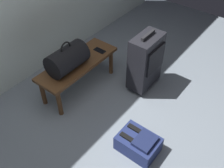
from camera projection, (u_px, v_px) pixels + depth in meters
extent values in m
plane|color=slate|center=(111.00, 160.00, 2.43)|extent=(6.60, 6.60, 0.00)
cube|color=brown|center=(78.00, 63.00, 2.92)|extent=(1.00, 0.36, 0.04)
cylinder|color=brown|center=(59.00, 103.00, 2.73)|extent=(0.05, 0.05, 0.34)
cylinder|color=brown|center=(111.00, 62.00, 3.24)|extent=(0.05, 0.05, 0.34)
cylinder|color=brown|center=(43.00, 92.00, 2.85)|extent=(0.05, 0.05, 0.34)
cylinder|color=brown|center=(95.00, 54.00, 3.36)|extent=(0.05, 0.05, 0.34)
cylinder|color=black|center=(67.00, 59.00, 2.74)|extent=(0.44, 0.26, 0.26)
torus|color=black|center=(66.00, 48.00, 2.64)|extent=(0.14, 0.02, 0.14)
cube|color=black|center=(100.00, 50.00, 3.07)|extent=(0.07, 0.14, 0.01)
cube|color=black|center=(100.00, 50.00, 3.06)|extent=(0.06, 0.13, 0.00)
cube|color=black|center=(145.00, 61.00, 2.93)|extent=(0.40, 0.23, 0.64)
cube|color=black|center=(156.00, 60.00, 2.82)|extent=(0.32, 0.02, 0.29)
cube|color=#262628|center=(148.00, 35.00, 2.70)|extent=(0.23, 0.03, 0.04)
cylinder|color=black|center=(131.00, 87.00, 3.12)|extent=(0.02, 0.05, 0.05)
cylinder|color=black|center=(144.00, 75.00, 3.29)|extent=(0.02, 0.05, 0.05)
cube|color=navy|center=(138.00, 144.00, 2.46)|extent=(0.28, 0.38, 0.17)
cube|color=#182045|center=(145.00, 141.00, 2.36)|extent=(0.21, 0.17, 0.04)
cube|color=black|center=(129.00, 139.00, 2.39)|extent=(0.04, 0.19, 0.02)
cube|color=black|center=(137.00, 130.00, 2.46)|extent=(0.04, 0.19, 0.02)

